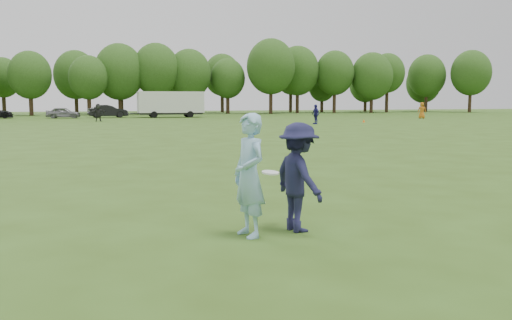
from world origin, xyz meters
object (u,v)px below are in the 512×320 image
Objects in this scene: defender at (299,177)px; car_e at (63,113)px; car_f at (108,111)px; player_far_b at (316,114)px; player_far_c at (422,110)px; cargo_trailer at (171,103)px; thrower at (249,175)px; field_cone at (364,121)px; player_far_d at (98,113)px.

defender is 0.46× the size of car_e.
car_e is at bearing 93.22° from car_f.
defender is 40.14m from player_far_b.
player_far_c is (33.78, 46.02, 0.05)m from defender.
cargo_trailer reaches higher than player_far_c.
player_far_b is (17.21, 36.76, -0.10)m from thrower.
thrower is 45.38m from field_cone.
cargo_trailer is (-9.61, 22.71, 0.89)m from player_far_b.
player_far_d is at bearing 157.25° from field_cone.
field_cone is (23.27, 38.96, -0.83)m from thrower.
player_far_b is at bearing 141.81° from thrower.
cargo_trailer is (-27.06, 13.36, 0.82)m from player_far_c.
player_far_c is 13.48m from field_cone.
thrower reaches higher than car_f.
cargo_trailer reaches higher than player_far_d.
car_f is (-17.12, 24.09, -0.11)m from player_far_b.
player_far_d is at bearing -152.70° from car_e.
player_far_c is (34.66, 46.12, -0.03)m from thrower.
car_f is 15.75× the size of field_cone.
player_far_c reaches higher than field_cone.
car_e is at bearing -145.70° from player_far_b.
player_far_d is at bearing 168.39° from thrower.
cargo_trailer reaches higher than player_far_b.
defender is 60.10m from car_e.
defender is 0.38× the size of car_f.
thrower is 49.26m from player_far_d.
defender is 44.86m from field_cone.
player_far_b reaches higher than field_cone.
car_e is at bearing 143.48° from field_cone.
defender is 0.20× the size of cargo_trailer.
car_e is (-22.23, 23.15, -0.22)m from player_far_b.
player_far_c is at bearing 108.65° from player_far_b.
car_e is (-3.75, 10.66, -0.23)m from player_far_d.
defender is 1.01× the size of player_far_d.
thrower is 6.55× the size of field_cone.
player_far_c is 1.07× the size of player_far_d.
thrower is 1.10× the size of player_far_d.
defender is (0.88, 0.10, -0.08)m from thrower.
field_cone is at bearing -118.59° from car_e.
player_far_d is at bearing 166.02° from car_f.
player_far_b is 29.56m from car_f.
car_e is (-5.90, 59.81, -0.24)m from defender.
cargo_trailer reaches higher than car_f.
defender is 6.01× the size of field_cone.
player_far_c is (17.45, 9.36, 0.07)m from player_far_b.
player_far_c is 0.49× the size of car_e.
car_f is (-0.78, 60.76, -0.12)m from defender.
car_f is (5.12, 0.95, 0.12)m from car_e.
field_cone is 0.03× the size of cargo_trailer.
thrower is 0.22× the size of cargo_trailer.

